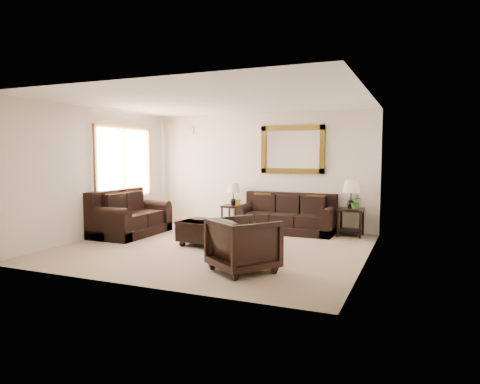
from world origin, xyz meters
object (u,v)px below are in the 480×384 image
at_px(end_table_left, 233,198).
at_px(armchair, 244,242).
at_px(end_table_right, 351,200).
at_px(loveseat, 128,218).
at_px(coffee_table, 215,231).
at_px(sofa, 287,218).

relative_size(end_table_left, armchair, 1.20).
distance_m(end_table_right, armchair, 3.64).
distance_m(loveseat, armchair, 3.85).
bearing_deg(end_table_left, coffee_table, -75.62).
distance_m(end_table_left, armchair, 3.90).
bearing_deg(end_table_right, sofa, -175.54).
height_order(loveseat, end_table_left, end_table_left).
xyz_separation_m(loveseat, armchair, (3.42, -1.75, 0.09)).
relative_size(sofa, end_table_right, 1.78).
bearing_deg(armchair, coffee_table, -14.78).
distance_m(sofa, coffee_table, 2.12).
xyz_separation_m(coffee_table, armchair, (1.17, -1.42, 0.15)).
xyz_separation_m(end_table_left, armchair, (1.71, -3.50, -0.25)).
bearing_deg(end_table_left, end_table_right, -0.59).
bearing_deg(loveseat, end_table_right, -68.85).
distance_m(sofa, loveseat, 3.48).
bearing_deg(end_table_right, end_table_left, 179.41).
height_order(end_table_right, armchair, end_table_right).
distance_m(coffee_table, armchair, 1.84).
bearing_deg(coffee_table, end_table_left, 111.19).
height_order(loveseat, end_table_right, end_table_right).
height_order(sofa, end_table_left, end_table_left).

